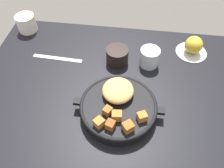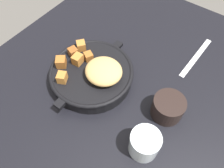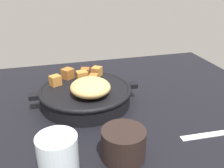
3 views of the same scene
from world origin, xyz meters
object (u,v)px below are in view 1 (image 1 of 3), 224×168
at_px(coffee_mug_dark, 117,56).
at_px(water_glass_short, 149,57).
at_px(ceramic_mug_white, 26,23).
at_px(red_apple, 194,45).
at_px(butter_knife, 57,58).
at_px(cast_iron_skillet, 118,106).

bearing_deg(coffee_mug_dark, water_glass_short, 0.79).
bearing_deg(ceramic_mug_white, red_apple, -4.34).
xyz_separation_m(butter_knife, coffee_mug_dark, (0.23, 0.02, 0.03)).
height_order(coffee_mug_dark, ceramic_mug_white, ceramic_mug_white).
bearing_deg(butter_knife, red_apple, 13.69).
xyz_separation_m(cast_iron_skillet, ceramic_mug_white, (-0.44, 0.37, 0.00)).
bearing_deg(red_apple, cast_iron_skillet, -129.13).
xyz_separation_m(cast_iron_skillet, red_apple, (0.26, 0.32, 0.01)).
relative_size(red_apple, ceramic_mug_white, 0.85).
xyz_separation_m(cast_iron_skillet, water_glass_short, (0.09, 0.23, 0.00)).
bearing_deg(coffee_mug_dark, cast_iron_skillet, -82.30).
relative_size(red_apple, water_glass_short, 0.94).
xyz_separation_m(red_apple, coffee_mug_dark, (-0.29, -0.09, -0.01)).
bearing_deg(ceramic_mug_white, coffee_mug_dark, -19.03).
height_order(cast_iron_skillet, coffee_mug_dark, cast_iron_skillet).
height_order(cast_iron_skillet, ceramic_mug_white, cast_iron_skillet).
relative_size(cast_iron_skillet, ceramic_mug_white, 3.54).
bearing_deg(coffee_mug_dark, ceramic_mug_white, 160.97).
bearing_deg(cast_iron_skillet, ceramic_mug_white, 140.05).
bearing_deg(red_apple, ceramic_mug_white, 175.66).
relative_size(butter_knife, water_glass_short, 2.72).
bearing_deg(cast_iron_skillet, red_apple, 50.87).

